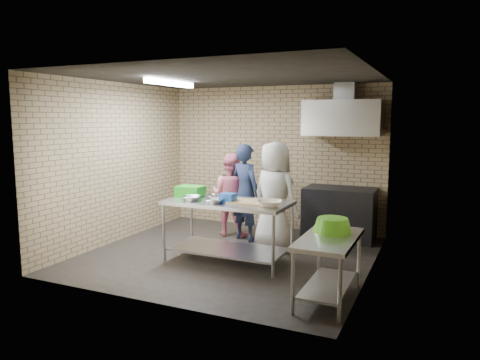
% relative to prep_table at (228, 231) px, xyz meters
% --- Properties ---
extents(floor, '(4.20, 4.20, 0.00)m').
position_rel_prep_table_xyz_m(floor, '(-0.12, 0.27, -0.45)').
color(floor, black).
rests_on(floor, ground).
extents(ceiling, '(4.20, 4.20, 0.00)m').
position_rel_prep_table_xyz_m(ceiling, '(-0.12, 0.27, 2.25)').
color(ceiling, black).
rests_on(ceiling, ground).
extents(back_wall, '(4.20, 0.06, 2.70)m').
position_rel_prep_table_xyz_m(back_wall, '(-0.12, 2.27, 0.90)').
color(back_wall, tan).
rests_on(back_wall, ground).
extents(front_wall, '(4.20, 0.06, 2.70)m').
position_rel_prep_table_xyz_m(front_wall, '(-0.12, -1.73, 0.90)').
color(front_wall, tan).
rests_on(front_wall, ground).
extents(left_wall, '(0.06, 4.00, 2.70)m').
position_rel_prep_table_xyz_m(left_wall, '(-2.22, 0.27, 0.90)').
color(left_wall, tan).
rests_on(left_wall, ground).
extents(right_wall, '(0.06, 4.00, 2.70)m').
position_rel_prep_table_xyz_m(right_wall, '(1.98, 0.27, 0.90)').
color(right_wall, tan).
rests_on(right_wall, ground).
extents(prep_table, '(1.80, 0.90, 0.90)m').
position_rel_prep_table_xyz_m(prep_table, '(0.00, 0.00, 0.00)').
color(prep_table, silver).
rests_on(prep_table, floor).
extents(side_counter, '(0.60, 1.20, 0.75)m').
position_rel_prep_table_xyz_m(side_counter, '(1.68, -0.83, -0.08)').
color(side_counter, silver).
rests_on(side_counter, floor).
extents(stove, '(1.20, 0.70, 0.90)m').
position_rel_prep_table_xyz_m(stove, '(1.23, 1.92, -0.00)').
color(stove, black).
rests_on(stove, floor).
extents(range_hood, '(1.30, 0.60, 0.60)m').
position_rel_prep_table_xyz_m(range_hood, '(1.23, 1.97, 1.65)').
color(range_hood, silver).
rests_on(range_hood, back_wall).
extents(hood_duct, '(0.35, 0.30, 0.30)m').
position_rel_prep_table_xyz_m(hood_duct, '(1.23, 2.12, 2.10)').
color(hood_duct, '#A5A8AD').
rests_on(hood_duct, back_wall).
extents(wall_shelf, '(0.80, 0.20, 0.04)m').
position_rel_prep_table_xyz_m(wall_shelf, '(1.53, 2.16, 1.47)').
color(wall_shelf, '#3F2B19').
rests_on(wall_shelf, back_wall).
extents(fluorescent_fixture, '(0.10, 1.25, 0.08)m').
position_rel_prep_table_xyz_m(fluorescent_fixture, '(-1.12, 0.27, 2.19)').
color(fluorescent_fixture, white).
rests_on(fluorescent_fixture, ceiling).
extents(green_crate, '(0.40, 0.30, 0.16)m').
position_rel_prep_table_xyz_m(green_crate, '(-0.70, 0.12, 0.53)').
color(green_crate, green).
rests_on(green_crate, prep_table).
extents(blue_tub, '(0.20, 0.20, 0.13)m').
position_rel_prep_table_xyz_m(blue_tub, '(0.05, -0.10, 0.52)').
color(blue_tub, blue).
rests_on(blue_tub, prep_table).
extents(cutting_board, '(0.55, 0.42, 0.03)m').
position_rel_prep_table_xyz_m(cutting_board, '(0.35, -0.02, 0.47)').
color(cutting_board, '#D8B57D').
rests_on(cutting_board, prep_table).
extents(mixing_bowl_a, '(0.35, 0.35, 0.07)m').
position_rel_prep_table_xyz_m(mixing_bowl_a, '(-0.50, -0.20, 0.49)').
color(mixing_bowl_a, '#B3B5BB').
rests_on(mixing_bowl_a, prep_table).
extents(mixing_bowl_b, '(0.26, 0.26, 0.07)m').
position_rel_prep_table_xyz_m(mixing_bowl_b, '(-0.30, 0.05, 0.48)').
color(mixing_bowl_b, '#A8ABAF').
rests_on(mixing_bowl_b, prep_table).
extents(mixing_bowl_c, '(0.32, 0.32, 0.06)m').
position_rel_prep_table_xyz_m(mixing_bowl_c, '(-0.10, -0.22, 0.48)').
color(mixing_bowl_c, silver).
rests_on(mixing_bowl_c, prep_table).
extents(ceramic_bowl, '(0.43, 0.43, 0.08)m').
position_rel_prep_table_xyz_m(ceramic_bowl, '(0.70, -0.15, 0.49)').
color(ceramic_bowl, beige).
rests_on(ceramic_bowl, prep_table).
extents(green_basin, '(0.46, 0.46, 0.17)m').
position_rel_prep_table_xyz_m(green_basin, '(1.66, -0.58, 0.38)').
color(green_basin, '#59C626').
rests_on(green_basin, side_counter).
extents(bottle_red, '(0.07, 0.07, 0.18)m').
position_rel_prep_table_xyz_m(bottle_red, '(1.28, 2.16, 1.58)').
color(bottle_red, '#B22619').
rests_on(bottle_red, wall_shelf).
extents(bottle_green, '(0.06, 0.06, 0.15)m').
position_rel_prep_table_xyz_m(bottle_green, '(1.68, 2.16, 1.56)').
color(bottle_green, green).
rests_on(bottle_green, wall_shelf).
extents(man_navy, '(0.71, 0.59, 1.67)m').
position_rel_prep_table_xyz_m(man_navy, '(-0.24, 1.19, 0.38)').
color(man_navy, black).
rests_on(man_navy, floor).
extents(woman_pink, '(0.74, 0.58, 1.48)m').
position_rel_prep_table_xyz_m(woman_pink, '(-0.61, 1.37, 0.29)').
color(woman_pink, pink).
rests_on(woman_pink, floor).
extents(woman_white, '(0.98, 0.80, 1.73)m').
position_rel_prep_table_xyz_m(woman_white, '(0.40, 0.89, 0.41)').
color(woman_white, silver).
rests_on(woman_white, floor).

